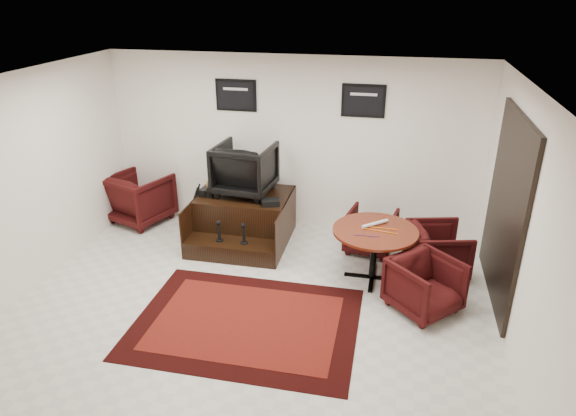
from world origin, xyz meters
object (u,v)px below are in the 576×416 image
at_px(armchair_side, 140,195).
at_px(table_chair_corner, 425,283).
at_px(shine_chair, 245,166).
at_px(table_chair_window, 438,248).
at_px(shine_podium, 244,219).
at_px(meeting_table, 375,236).
at_px(table_chair_back, 371,229).

relative_size(armchair_side, table_chair_corner, 1.21).
height_order(shine_chair, table_chair_window, shine_chair).
bearing_deg(table_chair_corner, table_chair_window, 32.74).
relative_size(shine_podium, armchair_side, 1.59).
bearing_deg(table_chair_corner, armchair_side, 114.64).
height_order(shine_chair, armchair_side, shine_chair).
distance_m(shine_chair, table_chair_window, 3.11).
bearing_deg(table_chair_corner, meeting_table, 91.72).
xyz_separation_m(shine_podium, table_chair_window, (2.95, -0.44, 0.05)).
distance_m(shine_podium, shine_chair, 0.85).
relative_size(shine_podium, table_chair_back, 2.07).
relative_size(armchair_side, table_chair_back, 1.30).
distance_m(armchair_side, meeting_table, 4.16).
xyz_separation_m(armchair_side, table_chair_corner, (4.67, -1.70, -0.08)).
relative_size(table_chair_back, table_chair_window, 0.91).
height_order(shine_podium, table_chair_window, table_chair_window).
xyz_separation_m(shine_chair, table_chair_back, (1.99, -0.11, -0.82)).
xyz_separation_m(armchair_side, table_chair_back, (3.92, -0.26, -0.11)).
xyz_separation_m(shine_chair, table_chair_window, (2.95, -0.59, -0.79)).
bearing_deg(shine_chair, meeting_table, 161.42).
bearing_deg(table_chair_corner, shine_chair, 105.15).
bearing_deg(armchair_side, shine_podium, -168.61).
bearing_deg(shine_chair, table_chair_back, -177.62).
relative_size(meeting_table, table_chair_corner, 1.49).
relative_size(armchair_side, meeting_table, 0.81).
relative_size(shine_chair, table_chair_back, 1.23).
bearing_deg(table_chair_window, table_chair_corner, 154.10).
distance_m(armchair_side, table_chair_corner, 4.97).
xyz_separation_m(shine_podium, table_chair_back, (1.99, 0.03, 0.02)).
bearing_deg(meeting_table, table_chair_corner, -42.95).
relative_size(shine_chair, armchair_side, 0.95).
xyz_separation_m(shine_chair, armchair_side, (-1.93, 0.15, -0.71)).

